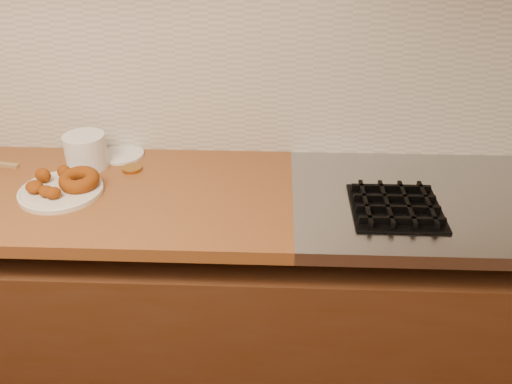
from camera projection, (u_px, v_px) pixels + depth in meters
wall_back at (139, 19)px, 1.72m from camera, size 4.00×0.02×2.70m
base_cabinet at (148, 313)px, 1.94m from camera, size 3.60×0.60×0.77m
stovetop at (505, 203)px, 1.65m from camera, size 1.30×0.62×0.04m
backsplash at (143, 66)px, 1.79m from camera, size 3.60×0.02×0.60m
burner_grates at (509, 208)px, 1.57m from camera, size 0.91×0.26×0.03m
donut_plate at (61, 191)px, 1.66m from camera, size 0.25×0.25×0.01m
ring_donut at (79, 180)px, 1.66m from camera, size 0.13×0.13×0.06m
fried_dough_chunks at (47, 183)px, 1.65m from camera, size 0.14×0.18×0.05m
plastic_tub at (86, 151)px, 1.79m from camera, size 0.14×0.14×0.11m
tub_lid at (122, 155)px, 1.88m from camera, size 0.19×0.19×0.01m
brass_jar_lid at (132, 169)px, 1.79m from camera, size 0.09×0.09×0.01m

